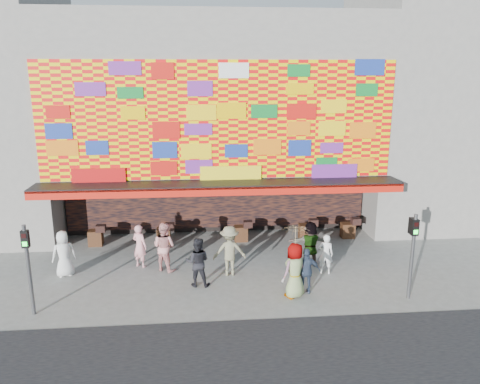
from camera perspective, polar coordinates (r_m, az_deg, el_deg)
The scene contains 15 objects.
ground at distance 17.28m, azimuth -1.85°, elevation -11.35°, with size 90.00×90.00×0.00m, color slate.
shop_building at distance 23.84m, azimuth -3.10°, elevation 8.92°, with size 15.20×9.40×10.00m.
neighbor_right at distance 27.35m, azimuth 25.72°, elevation 9.86°, with size 11.00×8.00×12.00m, color gray.
signal_left at distance 16.05m, azimuth -24.46°, elevation -7.55°, with size 0.22×0.20×3.00m.
signal_right at distance 16.69m, azimuth 20.33°, elevation -6.31°, with size 0.22×0.20×3.00m.
ped_a at distance 18.91m, azimuth -20.69°, elevation -7.05°, with size 0.87×0.57×1.78m, color silver.
ped_b at distance 18.94m, azimuth -12.13°, elevation -6.44°, with size 0.64×0.42×1.74m, color pink.
ped_c at distance 17.00m, azimuth -5.20°, elevation -8.49°, with size 0.88×0.69×1.81m, color black.
ped_d at distance 17.78m, azimuth -1.29°, elevation -7.18°, with size 1.25×0.72×1.93m, color #7B7759.
ped_e at distance 16.59m, azimuth 8.11°, elevation -9.51°, with size 0.96×0.40×1.64m, color #313E56.
ped_f at distance 18.83m, azimuth 8.56°, elevation -6.26°, with size 1.69×0.54×1.83m, color gray.
ped_g at distance 16.22m, azimuth 6.68°, elevation -9.48°, with size 0.94×0.61×1.93m, color gray.
ped_h at distance 18.27m, azimuth 10.41°, elevation -7.45°, with size 0.57×0.37×1.56m, color white.
ped_i at distance 18.43m, azimuth -9.23°, elevation -6.58°, with size 0.94×0.73×1.93m, color #DB908D.
parasol at distance 15.78m, azimuth 6.81°, elevation -5.62°, with size 1.14×1.15×1.81m.
Camera 1 is at (-0.84, -15.54, 7.51)m, focal length 35.00 mm.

